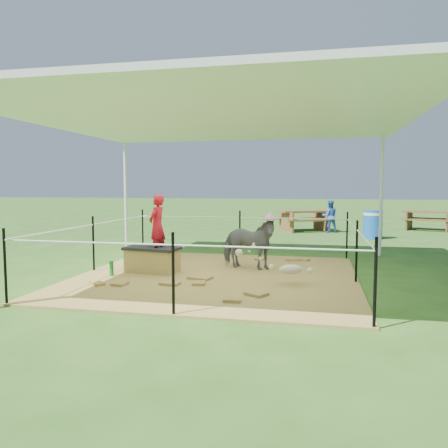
% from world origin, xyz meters
% --- Properties ---
extents(ground, '(90.00, 90.00, 0.00)m').
position_xyz_m(ground, '(0.00, 0.00, 0.00)').
color(ground, '#2D5919').
rests_on(ground, ground).
extents(hay_patch, '(4.60, 4.60, 0.03)m').
position_xyz_m(hay_patch, '(0.00, 0.00, 0.01)').
color(hay_patch, brown).
rests_on(hay_patch, ground).
extents(canopy_tent, '(6.30, 6.30, 2.90)m').
position_xyz_m(canopy_tent, '(0.00, 0.00, 2.69)').
color(canopy_tent, silver).
rests_on(canopy_tent, ground).
extents(rope_fence, '(4.54, 4.54, 1.00)m').
position_xyz_m(rope_fence, '(0.00, -0.00, 0.64)').
color(rope_fence, black).
rests_on(rope_fence, ground).
extents(straw_bale, '(0.94, 0.56, 0.39)m').
position_xyz_m(straw_bale, '(-1.17, 0.08, 0.23)').
color(straw_bale, olive).
rests_on(straw_bale, hay_patch).
extents(dark_cloth, '(1.00, 0.62, 0.05)m').
position_xyz_m(dark_cloth, '(-1.17, 0.08, 0.45)').
color(dark_cloth, black).
rests_on(dark_cloth, straw_bale).
extents(woman, '(0.31, 0.42, 1.06)m').
position_xyz_m(woman, '(-1.07, 0.08, 0.95)').
color(woman, red).
rests_on(woman, straw_bale).
extents(green_bottle, '(0.08, 0.08, 0.25)m').
position_xyz_m(green_bottle, '(-1.72, -0.37, 0.15)').
color(green_bottle, '#1B7D28').
rests_on(green_bottle, hay_patch).
extents(pony, '(1.20, 0.78, 0.93)m').
position_xyz_m(pony, '(0.42, 0.69, 0.50)').
color(pony, '#515156').
rests_on(pony, hay_patch).
extents(pink_hat, '(0.29, 0.29, 0.13)m').
position_xyz_m(pink_hat, '(0.42, 0.69, 1.03)').
color(pink_hat, pink).
rests_on(pink_hat, pony).
extents(foal, '(1.08, 0.84, 0.53)m').
position_xyz_m(foal, '(1.25, -0.40, 0.29)').
color(foal, beige).
rests_on(foal, hay_patch).
extents(trash_barrel, '(0.71, 0.71, 0.83)m').
position_xyz_m(trash_barrel, '(3.23, 6.19, 0.42)').
color(trash_barrel, blue).
rests_on(trash_barrel, ground).
extents(picnic_table_near, '(2.02, 1.81, 0.69)m').
position_xyz_m(picnic_table_near, '(1.22, 8.02, 0.35)').
color(picnic_table_near, '#52381C').
rests_on(picnic_table_near, ground).
extents(picnic_table_far, '(1.91, 1.65, 0.67)m').
position_xyz_m(picnic_table_far, '(5.42, 9.15, 0.33)').
color(picnic_table_far, brown).
rests_on(picnic_table_far, ground).
extents(distant_person, '(0.59, 0.51, 1.07)m').
position_xyz_m(distant_person, '(2.05, 7.74, 0.53)').
color(distant_person, blue).
rests_on(distant_person, ground).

